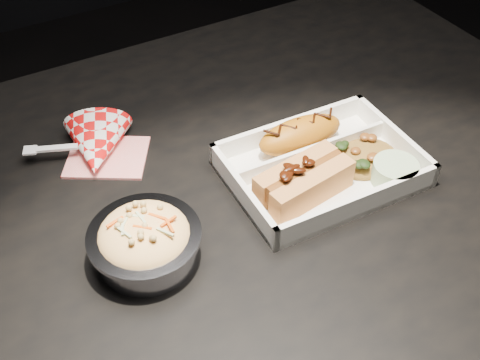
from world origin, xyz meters
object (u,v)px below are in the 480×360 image
fried_pastry (300,134)px  napkin_fork (97,147)px  dining_table (216,236)px  food_tray (320,169)px  foil_coleslaw_cup (145,240)px  hotdog (304,179)px

fried_pastry → napkin_fork: size_ratio=0.74×
dining_table → food_tray: food_tray is taller
dining_table → food_tray: size_ratio=4.67×
dining_table → foil_coleslaw_cup: 0.18m
foil_coleslaw_cup → dining_table: bearing=26.5°
food_tray → foil_coleslaw_cup: (-0.26, -0.02, 0.02)m
hotdog → foil_coleslaw_cup: foil_coleslaw_cup is taller
dining_table → foil_coleslaw_cup: foil_coleslaw_cup is taller
napkin_fork → hotdog: bearing=-23.7°
foil_coleslaw_cup → food_tray: bearing=4.0°
food_tray → fried_pastry: 0.06m
food_tray → dining_table: bearing=165.5°
fried_pastry → foil_coleslaw_cup: (-0.27, -0.07, 0.00)m
napkin_fork → dining_table: bearing=-30.7°
fried_pastry → napkin_fork: (-0.25, 0.13, -0.01)m
fried_pastry → hotdog: hotdog is taller
fried_pastry → hotdog: 0.09m
fried_pastry → dining_table: bearing=-175.0°
food_tray → napkin_fork: 0.31m
hotdog → foil_coleslaw_cup: (-0.22, 0.01, -0.00)m
food_tray → foil_coleslaw_cup: 0.27m
food_tray → fried_pastry: fried_pastry is taller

